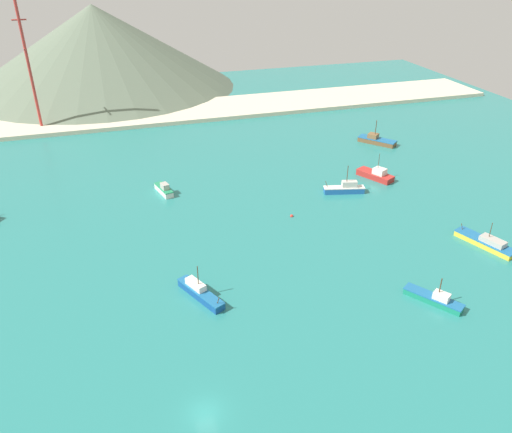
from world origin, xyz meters
The scene contains 12 objects.
ground centered at (0.00, 30.00, -0.25)m, with size 260.00×280.00×0.50m.
fishing_boat_0 centered at (3.79, 21.81, 0.88)m, with size 5.98×9.77×5.60m.
fishing_boat_2 centered at (37.84, 9.94, 0.74)m, with size 6.71×8.65×4.70m.
fishing_boat_3 centered at (3.51, 60.18, 0.91)m, with size 3.51×6.93×2.58m.
fishing_boat_4 centered at (51.84, 53.64, 0.96)m, with size 6.71×9.17×6.26m.
fishing_boat_5 centered at (56.36, 21.22, 0.79)m, with size 6.30×11.42×4.93m.
fishing_boat_6 centered at (41.60, 48.79, 1.02)m, with size 9.11×4.01×6.44m.
fishing_boat_8 centered at (63.41, 74.32, 0.88)m, with size 8.89×9.99×6.48m.
buoy_2 centered at (26.56, 41.98, 0.12)m, with size 0.67×0.67×0.67m.
beach_strip centered at (0.00, 117.04, 0.60)m, with size 247.00×22.77×1.20m, color beige.
hill_central centered at (-6.15, 157.43, 14.69)m, with size 98.63×98.63×29.38m.
radio_tower centered at (-24.95, 113.24, 18.88)m, with size 3.70×2.96×37.02m.
Camera 1 is at (-6.10, -40.43, 48.64)m, focal length 35.18 mm.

